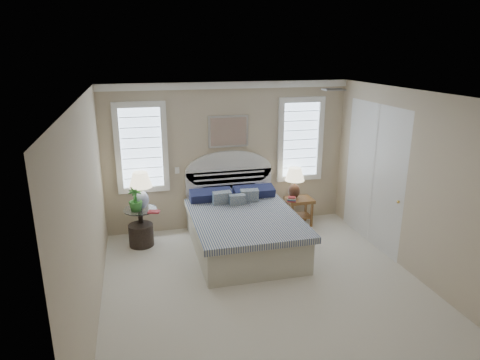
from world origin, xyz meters
name	(u,v)px	position (x,y,z in m)	size (l,w,h in m)	color
floor	(268,292)	(0.00, 0.00, 0.00)	(4.50, 5.00, 0.01)	beige
ceiling	(272,96)	(0.00, 0.00, 2.70)	(4.50, 5.00, 0.01)	silver
wall_back	(228,156)	(0.00, 2.50, 1.35)	(4.50, 0.02, 2.70)	#C4B593
wall_left	(88,217)	(-2.25, 0.00, 1.35)	(0.02, 5.00, 2.70)	#C4B593
wall_right	(420,188)	(2.25, 0.00, 1.35)	(0.02, 5.00, 2.70)	#C4B593
crown_molding	(228,85)	(0.00, 2.46, 2.64)	(4.50, 0.08, 0.12)	white
hvac_vent	(334,90)	(1.20, 0.80, 2.68)	(0.30, 0.20, 0.02)	#B2B2B2
switch_plate	(177,170)	(-0.95, 2.48, 1.15)	(0.08, 0.01, 0.12)	white
window_left	(141,148)	(-1.55, 2.48, 1.60)	(0.90, 0.06, 1.60)	silver
window_right	(300,139)	(1.40, 2.48, 1.60)	(0.90, 0.06, 1.60)	silver
painting	(228,132)	(0.00, 2.46, 1.82)	(0.74, 0.04, 0.58)	silver
closet_door	(373,175)	(2.23, 1.20, 1.20)	(0.02, 1.80, 2.40)	silver
bed	(242,226)	(0.00, 1.46, 0.39)	(1.72, 2.28, 1.47)	beige
side_table_left	(141,222)	(-1.65, 2.05, 0.39)	(0.56, 0.56, 0.63)	black
nightstand_right	(299,206)	(1.30, 2.15, 0.39)	(0.50, 0.40, 0.53)	brown
floor_pot	(141,235)	(-1.66, 1.96, 0.19)	(0.42, 0.42, 0.38)	black
lamp_left	(141,186)	(-1.61, 2.14, 1.02)	(0.48, 0.48, 0.63)	silver
lamp_right	(295,179)	(1.22, 2.23, 0.89)	(0.48, 0.48, 0.60)	black
potted_plant	(135,199)	(-1.72, 1.98, 0.84)	(0.23, 0.23, 0.42)	#326F2C
books_left	(154,212)	(-1.43, 1.83, 0.64)	(0.21, 0.17, 0.03)	maroon
books_right	(292,199)	(1.10, 2.04, 0.57)	(0.19, 0.16, 0.09)	maroon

